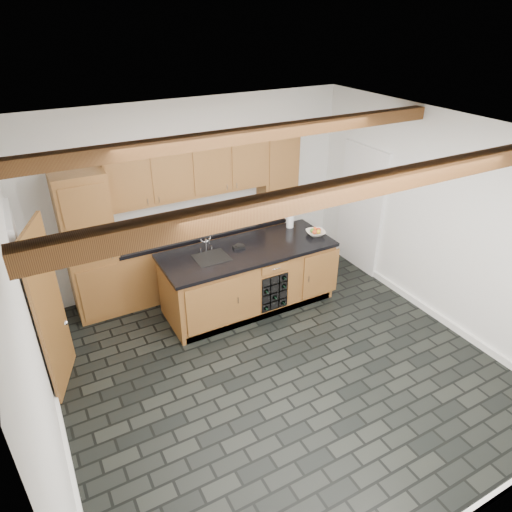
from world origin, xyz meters
The scene contains 10 objects.
ground centered at (0.00, 0.00, 0.00)m, with size 5.00×5.00×0.00m, color black.
room_shell centered at (-0.09, 0.53, 1.53)m, with size 5.01×5.00×5.00m.
back_cabinetry centered at (-0.38, 2.24, 0.98)m, with size 3.65×0.62×2.20m.
island centered at (0.31, 1.28, 0.46)m, with size 2.48×0.96×0.93m.
faucet centered at (-0.25, 1.33, 0.96)m, with size 0.45×0.40×0.34m.
kitchen_scale centered at (0.20, 1.37, 0.95)m, with size 0.17×0.11×0.05m.
fruit_bowl centered at (1.38, 1.20, 0.96)m, with size 0.27×0.27×0.07m, color silver.
fruit_cluster centered at (1.38, 1.20, 1.00)m, with size 0.16×0.17×0.07m.
paper_towel centered at (1.19, 1.62, 1.05)m, with size 0.11×0.11×0.24m, color white.
mug centered at (-1.30, 2.24, 0.98)m, with size 0.11×0.11×0.10m, color white.
Camera 1 is at (-2.28, -3.69, 3.90)m, focal length 32.00 mm.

